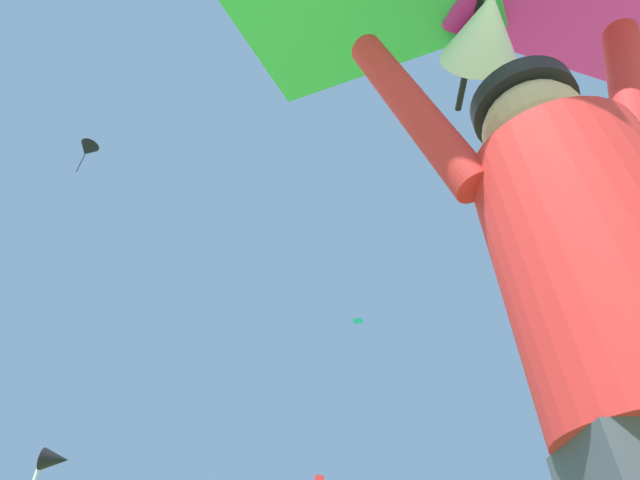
# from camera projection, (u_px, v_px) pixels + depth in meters

# --- Properties ---
(distant_kite_black_mid_left) EXTENTS (0.88, 0.85, 1.44)m
(distant_kite_black_mid_left) POSITION_uv_depth(u_px,v_px,m) (87.00, 150.00, 16.35)
(distant_kite_black_mid_left) COLOR black
(distant_kite_teal_high_left) EXTENTS (0.98, 0.97, 0.21)m
(distant_kite_teal_high_left) POSITION_uv_depth(u_px,v_px,m) (358.00, 321.00, 38.88)
(distant_kite_teal_high_left) COLOR #19B2AD
(marker_flag) EXTENTS (0.30, 0.24, 2.05)m
(marker_flag) POSITION_uv_depth(u_px,v_px,m) (48.00, 474.00, 4.97)
(marker_flag) COLOR silver
(marker_flag) RESTS_ON ground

